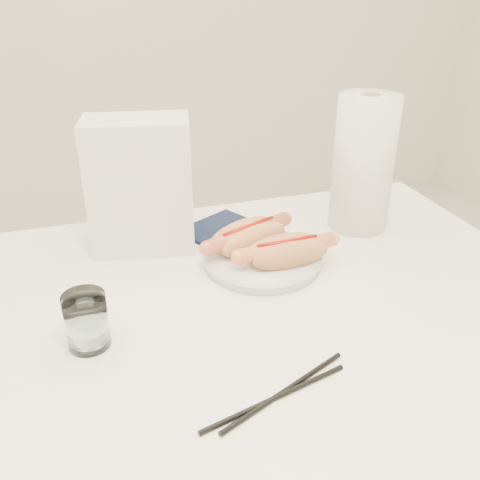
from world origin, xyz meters
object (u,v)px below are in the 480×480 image
object	(u,v)px
water_glass	(87,321)
paper_towel_roll	(363,164)
hotdog_right	(287,252)
napkin_box	(140,186)
table	(218,338)
hotdog_left	(248,237)
plate	(262,261)

from	to	relation	value
water_glass	paper_towel_roll	size ratio (longest dim) A/B	0.31
hotdog_right	paper_towel_roll	size ratio (longest dim) A/B	0.67
hotdog_right	napkin_box	xyz separation A→B (m)	(-0.23, 0.18, 0.09)
table	hotdog_left	distance (m)	0.21
plate	water_glass	world-z (taller)	water_glass
hotdog_left	napkin_box	size ratio (longest dim) A/B	0.74
hotdog_left	hotdog_right	xyz separation A→B (m)	(0.05, -0.07, -0.00)
hotdog_left	napkin_box	xyz separation A→B (m)	(-0.18, 0.10, 0.09)
napkin_box	table	bearing A→B (deg)	-61.81
hotdog_right	hotdog_left	bearing A→B (deg)	119.72
water_glass	paper_towel_roll	world-z (taller)	paper_towel_roll
water_glass	hotdog_left	bearing A→B (deg)	30.69
table	paper_towel_roll	distance (m)	0.47
plate	hotdog_right	xyz separation A→B (m)	(0.03, -0.03, 0.03)
paper_towel_roll	hotdog_left	bearing A→B (deg)	-167.56
water_glass	paper_towel_roll	distance (m)	0.63
table	water_glass	bearing A→B (deg)	-171.05
table	hotdog_left	size ratio (longest dim) A/B	6.39
hotdog_right	water_glass	bearing A→B (deg)	-166.12
hotdog_right	paper_towel_roll	distance (m)	0.27
plate	water_glass	distance (m)	0.35
paper_towel_roll	plate	bearing A→B (deg)	-158.61
hotdog_right	plate	bearing A→B (deg)	130.12
napkin_box	paper_towel_roll	xyz separation A→B (m)	(0.44, -0.04, 0.01)
hotdog_left	napkin_box	world-z (taller)	napkin_box
plate	water_glass	size ratio (longest dim) A/B	2.46
table	paper_towel_roll	world-z (taller)	paper_towel_roll
water_glass	plate	bearing A→B (deg)	23.89
napkin_box	paper_towel_roll	world-z (taller)	paper_towel_roll
hotdog_right	table	bearing A→B (deg)	-156.40
table	water_glass	xyz separation A→B (m)	(-0.20, -0.03, 0.10)
hotdog_left	paper_towel_roll	world-z (taller)	paper_towel_roll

